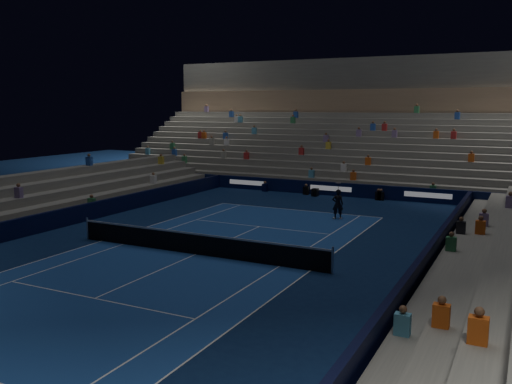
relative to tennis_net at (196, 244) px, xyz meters
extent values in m
plane|color=#0B1D44|center=(0.00, 0.00, -0.50)|extent=(90.00, 90.00, 0.00)
cube|color=navy|center=(0.00, 0.00, -0.50)|extent=(10.97, 23.77, 0.01)
cube|color=black|center=(0.00, 18.50, 0.00)|extent=(44.00, 0.25, 1.00)
cube|color=black|center=(9.70, 0.00, 0.00)|extent=(0.25, 37.00, 1.00)
cube|color=black|center=(-9.70, 0.00, 0.00)|extent=(0.25, 37.00, 1.00)
cube|color=slate|center=(0.00, 19.50, -0.25)|extent=(44.00, 1.00, 0.50)
cube|color=slate|center=(0.00, 20.50, 0.00)|extent=(44.00, 1.00, 1.00)
cube|color=slate|center=(0.00, 21.50, 0.25)|extent=(44.00, 1.00, 1.50)
cube|color=slate|center=(0.00, 22.50, 0.50)|extent=(44.00, 1.00, 2.00)
cube|color=slate|center=(0.00, 23.50, 0.75)|extent=(44.00, 1.00, 2.50)
cube|color=slate|center=(0.00, 24.50, 1.00)|extent=(44.00, 1.00, 3.00)
cube|color=slate|center=(0.00, 25.50, 1.25)|extent=(44.00, 1.00, 3.50)
cube|color=slate|center=(0.00, 26.50, 1.50)|extent=(44.00, 1.00, 4.00)
cube|color=slate|center=(0.00, 27.50, 1.75)|extent=(44.00, 1.00, 4.50)
cube|color=slate|center=(0.00, 28.50, 2.00)|extent=(44.00, 1.00, 5.00)
cube|color=slate|center=(0.00, 29.50, 2.25)|extent=(44.00, 1.00, 5.50)
cube|color=slate|center=(0.00, 30.50, 2.50)|extent=(44.00, 1.00, 6.00)
cube|color=#846B52|center=(0.00, 31.60, 6.60)|extent=(44.00, 0.60, 2.20)
cube|color=#4C4C4A|center=(0.00, 33.00, 9.20)|extent=(44.00, 2.40, 3.00)
cube|color=slate|center=(10.50, 0.00, -0.25)|extent=(1.00, 37.00, 0.50)
cube|color=slate|center=(11.50, 0.00, 0.00)|extent=(1.00, 37.00, 1.00)
cube|color=slate|center=(12.50, 0.00, 0.25)|extent=(1.00, 37.00, 1.50)
cube|color=slate|center=(-10.50, 0.00, -0.25)|extent=(1.00, 37.00, 0.50)
cube|color=slate|center=(-11.50, 0.00, 0.00)|extent=(1.00, 37.00, 1.00)
cube|color=slate|center=(-12.50, 0.00, 0.25)|extent=(1.00, 37.00, 1.50)
cylinder|color=#B2B2B7|center=(-6.40, 0.00, 0.05)|extent=(0.10, 0.10, 1.10)
cylinder|color=#B2B2B7|center=(6.40, 0.00, 0.05)|extent=(0.10, 0.10, 1.10)
cube|color=black|center=(0.00, 0.00, -0.05)|extent=(12.80, 0.03, 0.90)
cube|color=white|center=(0.00, 0.00, 0.44)|extent=(12.80, 0.04, 0.08)
imported|color=black|center=(3.19, 10.36, 0.39)|extent=(0.76, 0.64, 1.78)
cube|color=black|center=(-0.97, 17.67, -0.22)|extent=(0.43, 0.52, 0.57)
cylinder|color=black|center=(-0.97, 17.23, -0.05)|extent=(0.16, 0.35, 0.16)
camera|label=1|loc=(13.09, -20.02, 6.04)|focal=38.39mm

